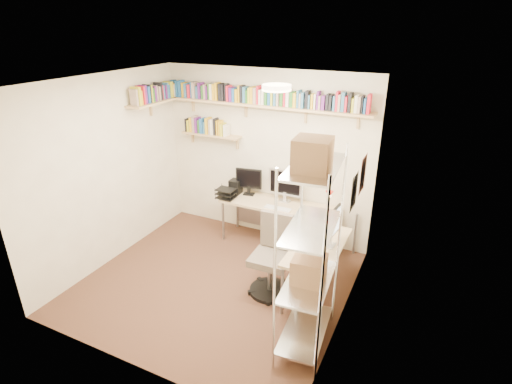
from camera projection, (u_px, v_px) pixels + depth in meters
ground at (216, 282)px, 5.11m from camera, size 3.20×3.20×0.00m
room_shell at (211, 168)px, 4.50m from camera, size 3.24×3.04×2.52m
wall_shelves at (232, 103)px, 5.55m from camera, size 3.12×1.09×0.80m
corner_desk at (281, 212)px, 5.49m from camera, size 2.04×1.72×1.15m
office_chair at (272, 261)px, 4.81m from camera, size 0.52×0.53×1.00m
wire_rack at (310, 234)px, 3.62m from camera, size 0.51×0.92×2.22m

